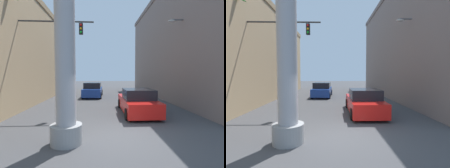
% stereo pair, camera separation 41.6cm
% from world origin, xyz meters
% --- Properties ---
extents(ground_plane, '(86.65, 86.65, 0.00)m').
position_xyz_m(ground_plane, '(0.00, 10.00, 0.00)').
color(ground_plane, '#424244').
extents(building_right, '(9.01, 22.89, 11.02)m').
position_xyz_m(building_right, '(9.66, 11.94, 5.52)').
color(building_right, slate).
rests_on(building_right, ground).
extents(street_lamp, '(2.46, 0.28, 6.51)m').
position_xyz_m(street_lamp, '(6.12, 5.73, 3.99)').
color(street_lamp, '#59595E').
rests_on(street_lamp, ground).
extents(traffic_light_mast, '(5.50, 0.32, 5.94)m').
position_xyz_m(traffic_light_mast, '(-4.83, 4.87, 4.22)').
color(traffic_light_mast, '#333333').
rests_on(traffic_light_mast, ground).
extents(car_lead, '(2.05, 4.97, 1.56)m').
position_xyz_m(car_lead, '(1.66, 4.23, 0.70)').
color(car_lead, black).
rests_on(car_lead, ground).
extents(car_far, '(2.16, 4.40, 1.56)m').
position_xyz_m(car_far, '(-1.52, 12.31, 0.74)').
color(car_far, black).
rests_on(car_far, ground).
extents(palm_tree_far_right, '(3.48, 3.35, 6.62)m').
position_xyz_m(palm_tree_far_right, '(7.07, 19.67, 4.36)').
color(palm_tree_far_right, brown).
rests_on(palm_tree_far_right, ground).
extents(pedestrian_mid_right, '(0.37, 0.37, 1.65)m').
position_xyz_m(pedestrian_mid_right, '(5.82, 8.01, 0.96)').
color(pedestrian_mid_right, gray).
rests_on(pedestrian_mid_right, ground).
extents(pedestrian_far_left, '(0.35, 0.35, 1.71)m').
position_xyz_m(pedestrian_far_left, '(-5.53, 14.50, 1.00)').
color(pedestrian_far_left, gray).
rests_on(pedestrian_far_left, ground).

